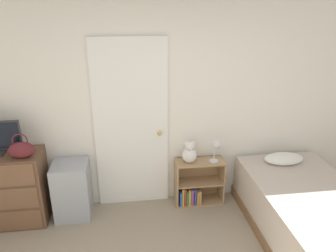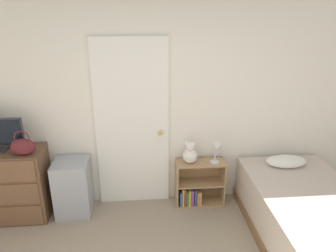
# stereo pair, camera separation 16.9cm
# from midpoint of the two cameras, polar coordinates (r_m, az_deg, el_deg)

# --- Properties ---
(wall_back) EXTENTS (10.00, 0.06, 2.55)m
(wall_back) POSITION_cam_midpoint_polar(r_m,az_deg,el_deg) (3.91, -0.68, 3.66)
(wall_back) COLOR white
(wall_back) RESTS_ON ground_plane
(door_closed) EXTENTS (0.88, 0.09, 2.09)m
(door_closed) POSITION_cam_midpoint_polar(r_m,az_deg,el_deg) (3.93, -5.02, 0.07)
(door_closed) COLOR white
(door_closed) RESTS_ON ground_plane
(dresser) EXTENTS (0.89, 0.45, 0.87)m
(dresser) POSITION_cam_midpoint_polar(r_m,az_deg,el_deg) (4.27, -25.05, -9.26)
(dresser) COLOR brown
(dresser) RESTS_ON ground_plane
(handbag) EXTENTS (0.27, 0.14, 0.28)m
(handbag) POSITION_cam_midpoint_polar(r_m,az_deg,el_deg) (3.85, -22.78, -3.34)
(handbag) COLOR #591E23
(handbag) RESTS_ON dresser
(storage_bin) EXTENTS (0.41, 0.40, 0.69)m
(storage_bin) POSITION_cam_midpoint_polar(r_m,az_deg,el_deg) (4.14, -15.07, -10.30)
(storage_bin) COLOR #999EA8
(storage_bin) RESTS_ON ground_plane
(bookshelf) EXTENTS (0.61, 0.26, 0.58)m
(bookshelf) POSITION_cam_midpoint_polar(r_m,az_deg,el_deg) (4.25, 6.08, -10.42)
(bookshelf) COLOR tan
(bookshelf) RESTS_ON ground_plane
(teddy_bear) EXTENTS (0.18, 0.18, 0.28)m
(teddy_bear) POSITION_cam_midpoint_polar(r_m,az_deg,el_deg) (4.01, 5.08, -4.83)
(teddy_bear) COLOR silver
(teddy_bear) RESTS_ON bookshelf
(desk_lamp) EXTENTS (0.13, 0.12, 0.29)m
(desk_lamp) POSITION_cam_midpoint_polar(r_m,az_deg,el_deg) (4.00, 9.75, -3.77)
(desk_lamp) COLOR silver
(desk_lamp) RESTS_ON bookshelf
(bed) EXTENTS (1.09, 1.94, 0.68)m
(bed) POSITION_cam_midpoint_polar(r_m,az_deg,el_deg) (3.92, 24.59, -14.60)
(bed) COLOR brown
(bed) RESTS_ON ground_plane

